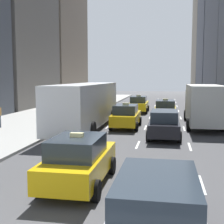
# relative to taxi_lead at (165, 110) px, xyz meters

# --- Properties ---
(sidewalk_left) EXTENTS (8.00, 66.00, 0.15)m
(sidewalk_left) POSITION_rel_taxi_lead_xyz_m (-11.00, 2.42, -0.81)
(sidewalk_left) COLOR #9E9E99
(sidewalk_left) RESTS_ON ground
(lane_markings) EXTENTS (5.72, 56.00, 0.01)m
(lane_markings) POSITION_rel_taxi_lead_xyz_m (-1.40, -1.58, -0.87)
(lane_markings) COLOR white
(lane_markings) RESTS_ON ground
(taxi_lead) EXTENTS (2.02, 4.40, 1.87)m
(taxi_lead) POSITION_rel_taxi_lead_xyz_m (0.00, 0.00, 0.00)
(taxi_lead) COLOR yellow
(taxi_lead) RESTS_ON ground
(taxi_second) EXTENTS (2.02, 4.40, 1.87)m
(taxi_second) POSITION_rel_taxi_lead_xyz_m (-2.80, -4.99, 0.00)
(taxi_second) COLOR yellow
(taxi_second) RESTS_ON ground
(taxi_third) EXTENTS (2.02, 4.40, 1.87)m
(taxi_third) POSITION_rel_taxi_lead_xyz_m (-2.80, 5.25, 0.00)
(taxi_third) COLOR yellow
(taxi_third) RESTS_ON ground
(taxi_fourth) EXTENTS (2.02, 4.40, 1.87)m
(taxi_fourth) POSITION_rel_taxi_lead_xyz_m (-2.80, -17.36, 0.00)
(taxi_fourth) COLOR yellow
(taxi_fourth) RESTS_ON ground
(sedan_black_near) EXTENTS (2.02, 4.88, 1.70)m
(sedan_black_near) POSITION_rel_taxi_lead_xyz_m (0.00, -8.18, -0.01)
(sedan_black_near) COLOR black
(sedan_black_near) RESTS_ON ground
(sedan_silver_behind) EXTENTS (2.02, 4.96, 1.80)m
(sedan_silver_behind) POSITION_rel_taxi_lead_xyz_m (0.00, -21.26, 0.03)
(sedan_silver_behind) COLOR #9EA0A5
(sedan_silver_behind) RESTS_ON ground
(city_bus) EXTENTS (2.80, 11.61, 3.25)m
(city_bus) POSITION_rel_taxi_lead_xyz_m (-5.61, -5.84, 0.91)
(city_bus) COLOR silver
(city_bus) RESTS_ON ground
(box_truck) EXTENTS (2.58, 8.40, 3.15)m
(box_truck) POSITION_rel_taxi_lead_xyz_m (2.80, -3.36, 0.83)
(box_truck) COLOR #262628
(box_truck) RESTS_ON ground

